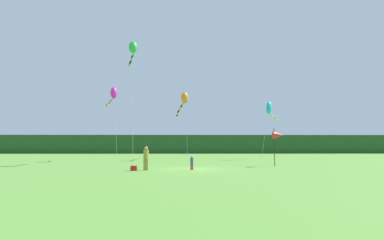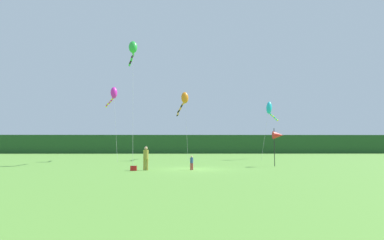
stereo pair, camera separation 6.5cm
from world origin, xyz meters
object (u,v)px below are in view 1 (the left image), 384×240
(person_child, at_px, (192,162))
(kite_magenta, at_px, (113,94))
(kite_cyan, at_px, (269,109))
(person_adult, at_px, (146,157))
(kite_orange, at_px, (184,100))
(cooler_box, at_px, (134,168))
(banner_flag_pole, at_px, (278,135))
(kite_green, at_px, (133,49))

(person_child, height_order, kite_magenta, kite_magenta)
(kite_magenta, xyz_separation_m, kite_cyan, (19.67, 3.63, -1.34))
(person_child, bearing_deg, person_adult, -175.33)
(person_adult, bearing_deg, kite_orange, 80.64)
(person_child, distance_m, cooler_box, 4.34)
(banner_flag_pole, distance_m, kite_cyan, 14.23)
(kite_green, bearing_deg, person_child, -52.89)
(kite_orange, distance_m, kite_cyan, 11.38)
(person_child, xyz_separation_m, cooler_box, (-4.27, -0.63, -0.43))
(kite_green, bearing_deg, kite_cyan, 29.17)
(kite_magenta, bearing_deg, banner_flag_pole, -30.11)
(person_adult, relative_size, kite_green, 0.14)
(kite_orange, distance_m, kite_magenta, 8.75)
(banner_flag_pole, relative_size, kite_cyan, 0.44)
(kite_cyan, bearing_deg, person_adult, -128.83)
(person_adult, height_order, kite_orange, kite_orange)
(person_adult, bearing_deg, person_child, 4.67)
(kite_magenta, bearing_deg, kite_orange, 16.36)
(person_adult, relative_size, banner_flag_pole, 0.53)
(cooler_box, distance_m, banner_flag_pole, 12.94)
(cooler_box, height_order, kite_magenta, kite_magenta)
(banner_flag_pole, xyz_separation_m, kite_orange, (-8.43, 12.22, 4.84))
(person_child, relative_size, kite_green, 0.09)
(cooler_box, relative_size, banner_flag_pole, 0.13)
(banner_flag_pole, bearing_deg, kite_orange, 124.61)
(person_adult, distance_m, person_child, 3.46)
(cooler_box, height_order, kite_green, kite_green)
(person_adult, bearing_deg, kite_green, 107.18)
(kite_orange, height_order, kite_cyan, kite_orange)
(cooler_box, xyz_separation_m, banner_flag_pole, (11.94, 4.29, 2.53))
(kite_orange, bearing_deg, person_child, -87.25)
(kite_magenta, relative_size, kite_cyan, 1.15)
(banner_flag_pole, xyz_separation_m, kite_magenta, (-16.82, 9.76, 5.22))
(banner_flag_pole, bearing_deg, person_child, -154.48)
(person_adult, xyz_separation_m, kite_cyan, (13.95, 17.33, 5.61))
(banner_flag_pole, bearing_deg, kite_magenta, 149.89)
(person_child, xyz_separation_m, kite_magenta, (-9.15, 13.42, 7.33))
(cooler_box, bearing_deg, person_adult, 22.73)
(person_child, relative_size, banner_flag_pole, 0.32)
(kite_orange, bearing_deg, kite_cyan, 5.89)
(person_adult, distance_m, kite_green, 13.72)
(banner_flag_pole, distance_m, kite_green, 16.87)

